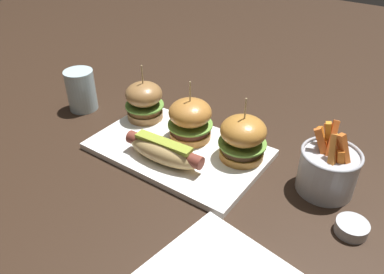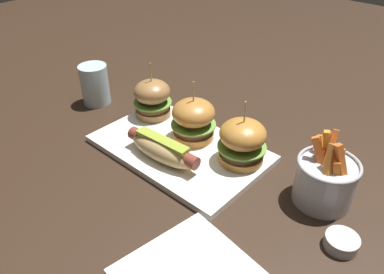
# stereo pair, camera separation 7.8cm
# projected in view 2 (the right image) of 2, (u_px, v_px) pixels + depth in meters

# --- Properties ---
(ground_plane) EXTENTS (3.00, 3.00, 0.00)m
(ground_plane) POSITION_uv_depth(u_px,v_px,m) (180.00, 151.00, 0.84)
(ground_plane) COLOR black
(platter_main) EXTENTS (0.37, 0.23, 0.01)m
(platter_main) POSITION_uv_depth(u_px,v_px,m) (180.00, 148.00, 0.83)
(platter_main) COLOR white
(platter_main) RESTS_ON ground
(hot_dog) EXTENTS (0.18, 0.06, 0.05)m
(hot_dog) POSITION_uv_depth(u_px,v_px,m) (163.00, 149.00, 0.77)
(hot_dog) COLOR tan
(hot_dog) RESTS_ON platter_main
(slider_left) EXTENTS (0.09, 0.09, 0.14)m
(slider_left) POSITION_uv_depth(u_px,v_px,m) (152.00, 98.00, 0.91)
(slider_left) COLOR olive
(slider_left) RESTS_ON platter_main
(slider_center) EXTENTS (0.10, 0.10, 0.14)m
(slider_center) POSITION_uv_depth(u_px,v_px,m) (194.00, 119.00, 0.83)
(slider_center) COLOR #B47533
(slider_center) RESTS_ON platter_main
(slider_right) EXTENTS (0.10, 0.10, 0.14)m
(slider_right) POSITION_uv_depth(u_px,v_px,m) (242.00, 141.00, 0.76)
(slider_right) COLOR #B77932
(slider_right) RESTS_ON platter_main
(fries_bucket) EXTENTS (0.11, 0.11, 0.14)m
(fries_bucket) POSITION_uv_depth(u_px,v_px,m) (325.00, 179.00, 0.68)
(fries_bucket) COLOR #B7BABF
(fries_bucket) RESTS_ON ground
(sauce_ramekin) EXTENTS (0.06, 0.06, 0.02)m
(sauce_ramekin) POSITION_uv_depth(u_px,v_px,m) (342.00, 242.00, 0.61)
(sauce_ramekin) COLOR #B7BABF
(sauce_ramekin) RESTS_ON ground
(water_glass) EXTENTS (0.07, 0.07, 0.10)m
(water_glass) POSITION_uv_depth(u_px,v_px,m) (95.00, 85.00, 0.99)
(water_glass) COLOR silver
(water_glass) RESTS_ON ground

